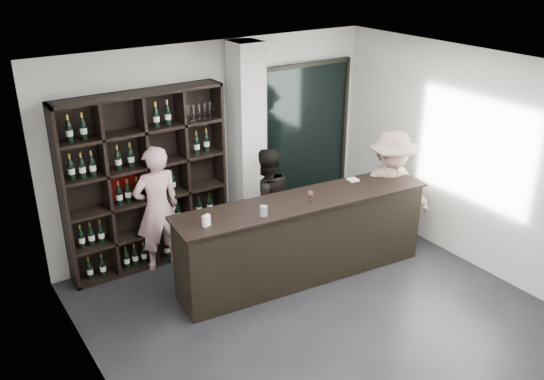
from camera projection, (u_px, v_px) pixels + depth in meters
floor at (335, 328)px, 6.66m from camera, size 5.00×5.50×0.01m
wine_shelf at (146, 182)px, 7.55m from camera, size 2.20×0.35×2.40m
structural_column at (247, 145)px, 8.14m from camera, size 0.40×0.40×2.90m
glass_panel at (306, 130)px, 8.94m from camera, size 1.60×0.08×2.10m
tasting_counter at (303, 239)px, 7.45m from camera, size 3.41×0.70×1.12m
taster_pink at (157, 209)px, 7.58m from camera, size 0.64×0.43×1.73m
taster_black at (266, 203)px, 7.93m from camera, size 0.84×0.70×1.58m
customer at (390, 192)px, 8.02m from camera, size 1.31×1.07×1.77m
wine_glass at (310, 196)px, 7.11m from camera, size 0.07×0.07×0.18m
spit_cup at (264, 211)px, 6.78m from camera, size 0.11×0.11×0.12m
napkin_stack at (353, 180)px, 7.79m from camera, size 0.14×0.14×0.02m
card_stand at (206, 221)px, 6.52m from camera, size 0.10×0.07×0.14m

